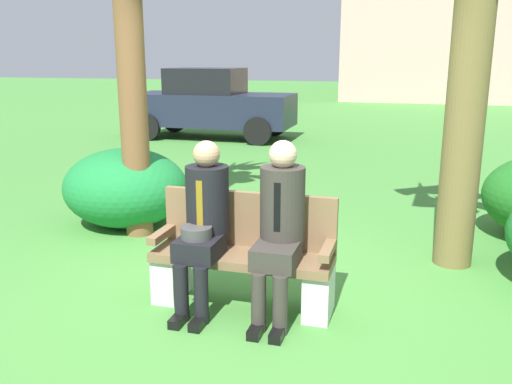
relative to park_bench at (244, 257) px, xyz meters
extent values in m
plane|color=#468A3A|center=(-0.11, 0.19, -0.40)|extent=(80.00, 80.00, 0.00)
cube|color=brown|center=(0.00, -0.05, 0.02)|extent=(1.43, 0.44, 0.07)
cube|color=brown|center=(0.00, 0.14, 0.28)|extent=(1.43, 0.06, 0.45)
cube|color=brown|center=(-0.68, -0.05, 0.15)|extent=(0.08, 0.44, 0.06)
cube|color=brown|center=(0.68, -0.05, 0.15)|extent=(0.08, 0.44, 0.06)
cube|color=silver|center=(-0.62, -0.05, -0.21)|extent=(0.20, 0.37, 0.38)
cube|color=silver|center=(0.62, -0.05, -0.21)|extent=(0.20, 0.37, 0.38)
cube|color=black|center=(-0.29, -0.22, 0.13)|extent=(0.32, 0.38, 0.16)
cylinder|color=black|center=(-0.37, -0.41, -0.17)|extent=(0.11, 0.11, 0.45)
cylinder|color=black|center=(-0.21, -0.41, -0.17)|extent=(0.11, 0.11, 0.45)
cube|color=black|center=(-0.37, -0.47, -0.36)|extent=(0.09, 0.22, 0.07)
cube|color=black|center=(-0.21, -0.47, -0.36)|extent=(0.09, 0.22, 0.07)
cylinder|color=black|center=(-0.29, -0.03, 0.45)|extent=(0.34, 0.34, 0.55)
cube|color=olive|center=(-0.29, -0.20, 0.47)|extent=(0.05, 0.01, 0.35)
sphere|color=tan|center=(-0.29, -0.03, 0.82)|extent=(0.21, 0.21, 0.21)
cylinder|color=#414141|center=(-0.30, -0.24, 0.26)|extent=(0.24, 0.24, 0.09)
cube|color=#38332D|center=(0.32, -0.22, 0.13)|extent=(0.32, 0.38, 0.16)
cylinder|color=#38332D|center=(0.24, -0.41, -0.17)|extent=(0.11, 0.11, 0.45)
cylinder|color=#38332D|center=(0.40, -0.41, -0.17)|extent=(0.11, 0.11, 0.45)
cube|color=black|center=(0.24, -0.47, -0.36)|extent=(0.09, 0.22, 0.07)
cube|color=black|center=(0.40, -0.47, -0.36)|extent=(0.09, 0.22, 0.07)
cylinder|color=#38332D|center=(0.32, -0.03, 0.47)|extent=(0.34, 0.34, 0.58)
cube|color=black|center=(0.32, -0.20, 0.49)|extent=(0.05, 0.01, 0.37)
sphere|color=beige|center=(0.32, -0.03, 0.85)|extent=(0.21, 0.21, 0.21)
cylinder|color=brown|center=(-1.67, 1.39, 1.84)|extent=(0.30, 0.30, 4.48)
cylinder|color=brown|center=(1.68, 1.40, 1.26)|extent=(0.36, 0.36, 3.33)
ellipsoid|color=#1C7937|center=(-1.96, 1.64, 0.06)|extent=(1.46, 1.34, 0.91)
cube|color=#1E2338|center=(-3.44, 8.57, 0.30)|extent=(3.90, 1.56, 0.76)
cube|color=black|center=(-3.59, 8.57, 0.98)|extent=(1.70, 1.36, 0.60)
cylinder|color=black|center=(-2.08, 9.35, -0.08)|extent=(0.64, 0.14, 0.64)
cylinder|color=black|center=(-2.08, 7.79, -0.08)|extent=(0.64, 0.14, 0.64)
cylinder|color=black|center=(-4.81, 9.35, -0.08)|extent=(0.64, 0.14, 0.64)
cylinder|color=black|center=(-4.81, 7.79, -0.08)|extent=(0.64, 0.14, 0.64)
camera|label=1|loc=(1.21, -3.88, 1.55)|focal=38.06mm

